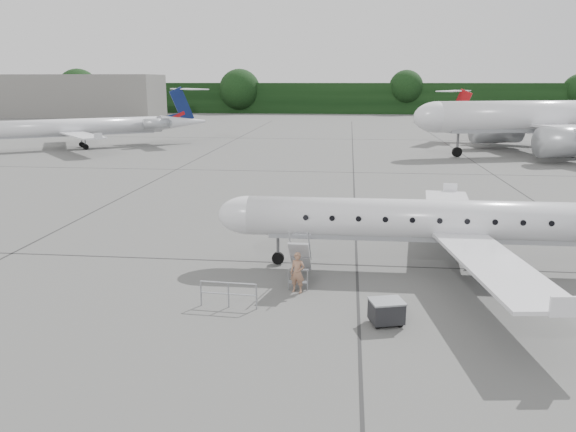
# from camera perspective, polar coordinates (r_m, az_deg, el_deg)

# --- Properties ---
(ground) EXTENTS (320.00, 320.00, 0.00)m
(ground) POSITION_cam_1_polar(r_m,az_deg,el_deg) (24.87, 15.38, -6.94)
(ground) COLOR #5A5957
(ground) RESTS_ON ground
(treeline) EXTENTS (260.00, 4.00, 8.00)m
(treeline) POSITION_cam_1_polar(r_m,az_deg,el_deg) (153.13, 7.87, 11.75)
(treeline) COLOR black
(treeline) RESTS_ON ground
(terminal_building) EXTENTS (40.00, 14.00, 10.00)m
(terminal_building) POSITION_cam_1_polar(r_m,az_deg,el_deg) (148.48, -20.60, 11.36)
(terminal_building) COLOR slate
(terminal_building) RESTS_ON ground
(main_regional_jet) EXTENTS (25.59, 18.50, 6.54)m
(main_regional_jet) POSITION_cam_1_polar(r_m,az_deg,el_deg) (26.41, 17.77, 1.48)
(main_regional_jet) COLOR silver
(main_regional_jet) RESTS_ON ground
(airstair) EXTENTS (0.86, 2.46, 2.05)m
(airstair) POSITION_cam_1_polar(r_m,az_deg,el_deg) (24.35, 1.25, -4.32)
(airstair) COLOR silver
(airstair) RESTS_ON ground
(passenger) EXTENTS (0.71, 0.55, 1.70)m
(passenger) POSITION_cam_1_polar(r_m,az_deg,el_deg) (23.11, 0.97, -5.77)
(passenger) COLOR #956A51
(passenger) RESTS_ON ground
(safety_railing) EXTENTS (2.20, 0.22, 1.00)m
(safety_railing) POSITION_cam_1_polar(r_m,az_deg,el_deg) (21.86, -6.06, -7.99)
(safety_railing) COLOR gray
(safety_railing) RESTS_ON ground
(baggage_cart) EXTENTS (1.33, 1.18, 0.97)m
(baggage_cart) POSITION_cam_1_polar(r_m,az_deg,el_deg) (20.61, 9.97, -9.54)
(baggage_cart) COLOR black
(baggage_cart) RESTS_ON ground
(bg_narrowbody) EXTENTS (40.61, 33.89, 12.57)m
(bg_narrowbody) POSITION_cam_1_polar(r_m,az_deg,el_deg) (72.79, 25.04, 10.57)
(bg_narrowbody) COLOR silver
(bg_narrowbody) RESTS_ON ground
(bg_regional_left) EXTENTS (35.82, 33.78, 7.63)m
(bg_regional_left) POSITION_cam_1_polar(r_m,az_deg,el_deg) (77.42, -21.03, 9.20)
(bg_regional_left) COLOR silver
(bg_regional_left) RESTS_ON ground
(bg_regional_right) EXTENTS (33.92, 30.51, 7.31)m
(bg_regional_right) POSITION_cam_1_polar(r_m,az_deg,el_deg) (82.98, 26.31, 8.83)
(bg_regional_right) COLOR silver
(bg_regional_right) RESTS_ON ground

